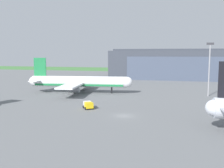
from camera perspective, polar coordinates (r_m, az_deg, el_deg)
ground_plane at (r=63.34m, az=2.64°, el=-7.03°), size 440.00×440.00×0.00m
grass_field_strip at (r=244.71m, az=11.19°, el=3.06°), size 440.00×56.00×0.08m
maintenance_hangar at (r=163.56m, az=16.98°, el=4.13°), size 95.08×32.68×17.99m
airliner_far_left at (r=100.33m, az=-7.20°, el=0.45°), size 40.52×35.62×13.46m
stair_truck at (r=81.27m, az=23.45°, el=-3.61°), size 4.35×4.68×2.43m
baggage_tug at (r=71.40m, az=-5.27°, el=-4.58°), size 3.70×4.15×1.94m
apron_light_mast at (r=97.11m, az=20.69°, el=3.93°), size 2.40×0.50×18.88m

